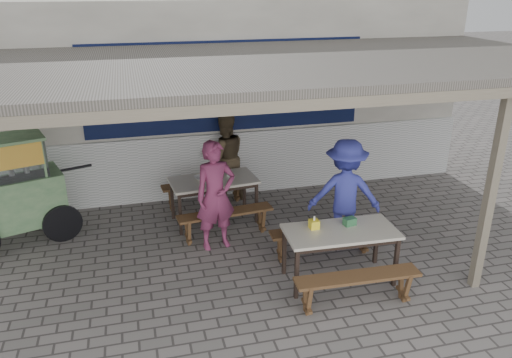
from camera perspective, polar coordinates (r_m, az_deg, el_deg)
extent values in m
plane|color=slate|center=(7.09, 3.42, -10.70)|extent=(60.00, 60.00, 0.00)
cube|color=silver|center=(9.69, -2.87, 9.50)|extent=(9.00, 1.20, 3.50)
cube|color=white|center=(9.42, -1.96, 1.86)|extent=(9.00, 0.10, 1.20)
cube|color=#0E1743|center=(9.00, -3.36, 10.49)|extent=(5.00, 0.03, 1.60)
cube|color=#615B53|center=(7.03, 1.40, 13.13)|extent=(9.00, 4.20, 0.12)
cube|color=#7C705D|center=(5.13, 7.65, 8.61)|extent=(9.00, 0.12, 0.12)
cube|color=#7C705D|center=(6.84, 25.22, -1.42)|extent=(0.11, 0.11, 2.70)
cube|color=beige|center=(8.26, -4.89, -0.16)|extent=(1.48, 0.88, 0.04)
cube|color=black|center=(8.28, -4.88, -0.55)|extent=(1.37, 0.77, 0.06)
cube|color=black|center=(8.00, -8.66, -4.03)|extent=(0.05, 0.05, 0.71)
cube|color=black|center=(8.32, 0.05, -2.73)|extent=(0.05, 0.05, 0.71)
cube|color=black|center=(8.56, -9.54, -2.32)|extent=(0.05, 0.05, 0.71)
cube|color=black|center=(8.85, -1.34, -1.17)|extent=(0.05, 0.05, 0.71)
cube|color=brown|center=(7.81, -3.52, -3.88)|extent=(1.53, 0.43, 0.04)
cube|color=brown|center=(7.78, -7.77, -6.01)|extent=(0.08, 0.28, 0.41)
cube|color=brown|center=(8.08, 0.63, -4.68)|extent=(0.08, 0.28, 0.41)
cube|color=brown|center=(8.96, -5.96, -0.48)|extent=(1.53, 0.43, 0.04)
cube|color=brown|center=(8.93, -9.66, -2.32)|extent=(0.08, 0.28, 0.41)
cube|color=brown|center=(9.20, -2.27, -1.29)|extent=(0.08, 0.28, 0.41)
cube|color=beige|center=(6.68, 9.66, -5.94)|extent=(1.51, 0.77, 0.04)
cube|color=black|center=(6.71, 9.63, -6.40)|extent=(1.40, 0.67, 0.06)
cube|color=black|center=(6.42, 4.67, -10.77)|extent=(0.05, 0.05, 0.71)
cube|color=black|center=(6.90, 15.70, -9.13)|extent=(0.05, 0.05, 0.71)
cube|color=black|center=(6.91, 3.26, -8.20)|extent=(0.05, 0.05, 0.71)
cube|color=black|center=(7.35, 13.61, -6.87)|extent=(0.05, 0.05, 0.71)
cube|color=brown|center=(6.34, 11.56, -10.89)|extent=(1.59, 0.34, 0.04)
cube|color=brown|center=(6.26, 5.86, -13.45)|extent=(0.06, 0.28, 0.41)
cube|color=brown|center=(6.72, 16.54, -11.65)|extent=(0.06, 0.28, 0.41)
cube|color=brown|center=(7.34, 7.75, -5.82)|extent=(1.59, 0.34, 0.04)
cube|color=brown|center=(7.27, 2.85, -7.93)|extent=(0.06, 0.28, 0.41)
cube|color=brown|center=(7.67, 12.20, -6.77)|extent=(0.06, 0.28, 0.41)
cube|color=#7DA36D|center=(8.46, -26.03, -2.14)|extent=(1.60, 1.16, 0.75)
cube|color=#7DA36D|center=(8.61, -25.60, -4.55)|extent=(1.54, 1.11, 0.05)
cylinder|color=black|center=(8.31, -21.21, -4.77)|extent=(0.58, 0.24, 0.60)
cube|color=silver|center=(8.23, -27.15, 2.04)|extent=(1.32, 0.98, 0.59)
cube|color=#C85F2F|center=(7.88, -26.96, 2.04)|extent=(1.02, 0.36, 0.34)
cylinder|color=black|center=(8.45, -20.72, 1.03)|extent=(0.72, 0.28, 0.04)
imported|color=#823056|center=(7.40, -4.63, -1.91)|extent=(0.67, 0.50, 1.68)
imported|color=brown|center=(9.09, -3.58, 2.50)|extent=(0.83, 0.67, 1.63)
imported|color=#373CA5|center=(7.58, 10.12, -1.62)|extent=(1.22, 0.93, 1.68)
cube|color=yellow|center=(6.65, 6.65, -5.15)|extent=(0.12, 0.12, 0.12)
cube|color=#306C40|center=(6.81, 10.65, -4.80)|extent=(0.18, 0.14, 0.11)
cylinder|color=silver|center=(8.37, -3.12, 0.67)|extent=(0.08, 0.08, 0.09)
imported|color=white|center=(8.26, -6.27, 0.14)|extent=(0.26, 0.26, 0.05)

